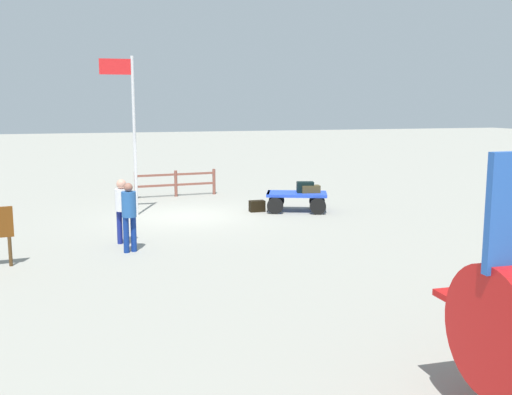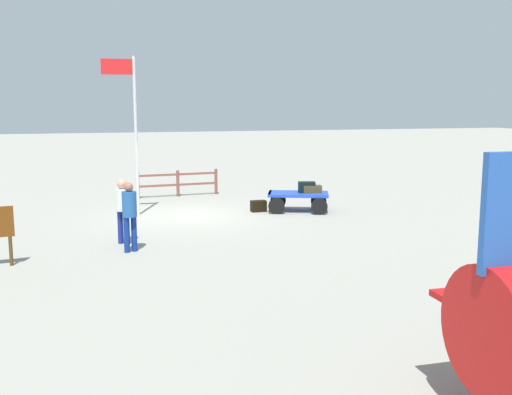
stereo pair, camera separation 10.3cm
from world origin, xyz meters
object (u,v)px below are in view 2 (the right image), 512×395
(luggage_cart, at_px, (298,198))
(suitcase_navy, at_px, (312,189))
(suitcase_tan, at_px, (307,187))
(flagpole, at_px, (132,122))
(suitcase_olive, at_px, (258,206))
(worker_trailing, at_px, (123,205))
(worker_lead, at_px, (130,211))

(luggage_cart, bearing_deg, suitcase_navy, 159.51)
(suitcase_navy, bearing_deg, suitcase_tan, -28.46)
(flagpole, bearing_deg, suitcase_tan, 170.45)
(suitcase_navy, bearing_deg, suitcase_olive, -15.64)
(luggage_cart, xyz_separation_m, suitcase_tan, (-0.30, 0.08, 0.36))
(luggage_cart, bearing_deg, worker_trailing, 27.70)
(suitcase_olive, relative_size, worker_trailing, 0.30)
(luggage_cart, height_order, flagpole, flagpole)
(suitcase_olive, xyz_separation_m, worker_trailing, (4.73, 3.48, 0.83))
(worker_trailing, bearing_deg, worker_lead, 96.13)
(luggage_cart, relative_size, suitcase_tan, 3.64)
(luggage_cart, xyz_separation_m, suitcase_olive, (1.29, -0.32, -0.28))
(suitcase_navy, height_order, suitcase_olive, suitcase_navy)
(luggage_cart, relative_size, suitcase_navy, 3.40)
(suitcase_tan, height_order, worker_trailing, worker_trailing)
(worker_trailing, bearing_deg, flagpole, -98.87)
(suitcase_navy, distance_m, worker_lead, 7.48)
(suitcase_navy, relative_size, suitcase_olive, 1.30)
(worker_trailing, bearing_deg, suitcase_navy, -155.21)
(suitcase_tan, xyz_separation_m, worker_lead, (6.22, 3.99, 0.19))
(luggage_cart, height_order, suitcase_olive, luggage_cart)
(suitcase_olive, xyz_separation_m, flagpole, (4.10, -0.55, 2.86))
(worker_lead, relative_size, worker_trailing, 1.01)
(suitcase_tan, height_order, worker_lead, worker_lead)
(luggage_cart, xyz_separation_m, suitcase_navy, (-0.45, 0.17, 0.30))
(suitcase_tan, relative_size, suitcase_olive, 1.21)
(worker_lead, height_order, worker_trailing, worker_lead)
(worker_lead, relative_size, flagpole, 0.34)
(suitcase_olive, distance_m, worker_trailing, 5.93)
(suitcase_tan, distance_m, suitcase_olive, 1.76)
(suitcase_olive, height_order, worker_lead, worker_lead)
(suitcase_tan, height_order, suitcase_olive, suitcase_tan)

